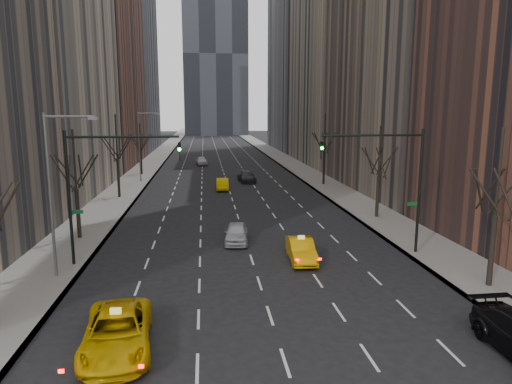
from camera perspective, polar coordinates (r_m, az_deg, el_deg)
name	(u,v)px	position (r m, az deg, el deg)	size (l,w,h in m)	color
ground	(285,363)	(18.16, 3.66, -20.51)	(400.00, 400.00, 0.00)	black
sidewalk_left	(153,161)	(86.38, -12.71, 3.77)	(4.50, 320.00, 0.15)	slate
sidewalk_right	(284,160)	(87.18, 3.55, 4.06)	(4.50, 320.00, 0.15)	slate
bld_left_far	(89,33)	(84.45, -20.20, 18.21)	(14.00, 28.00, 44.00)	brown
bld_left_deep	(119,18)	(114.82, -16.75, 20.12)	(14.00, 30.00, 60.00)	slate
bld_right_far	(345,17)	(84.50, 11.12, 20.68)	(14.00, 28.00, 50.00)	tan
bld_right_deep	(306,26)	(114.74, 6.26, 19.97)	(14.00, 30.00, 58.00)	slate
tree_lw_b	(76,189)	(35.05, -21.53, 0.33)	(3.36, 3.50, 7.82)	black
tree_lw_c	(118,161)	(50.48, -16.92, 3.76)	(3.36, 3.50, 8.74)	black
tree_lw_d	(141,151)	(68.23, -14.21, 5.03)	(3.36, 3.50, 7.36)	black
tree_rw_a	(495,216)	(26.56, 27.70, -2.72)	(3.36, 3.50, 8.28)	black
tree_rw_b	(378,176)	(40.59, 15.05, 1.94)	(3.36, 3.50, 7.82)	black
tree_rw_c	(324,153)	(57.56, 8.53, 4.81)	(3.36, 3.50, 8.74)	black
traffic_mast_left	(97,176)	(28.33, -19.20, 1.93)	(6.69, 0.39, 8.00)	black
traffic_mast_right	(395,171)	(30.10, 16.99, 2.50)	(6.69, 0.39, 8.00)	black
streetlight_near	(56,179)	(26.85, -23.75, 1.49)	(2.83, 0.22, 9.00)	slate
streetlight_far	(142,139)	(61.01, -14.08, 6.41)	(2.83, 0.22, 9.00)	slate
taxi_suv	(117,332)	(19.30, -16.95, -16.41)	(2.54, 5.51, 1.53)	#D9A604
taxi_sedan	(301,250)	(28.78, 5.66, -7.21)	(1.48, 4.25, 1.40)	#DB9C04
silver_sedan_ahead	(236,233)	(32.56, -2.46, -5.13)	(1.62, 4.04, 1.37)	#ADAFB5
far_taxi	(223,184)	(54.20, -4.21, 0.99)	(1.42, 4.08, 1.34)	#E0B704
far_suv_grey	(247,177)	(60.13, -1.18, 1.94)	(1.96, 4.82, 1.40)	#2B2B30
far_car_white	(201,161)	(79.32, -6.84, 3.90)	(1.78, 4.43, 1.51)	silver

